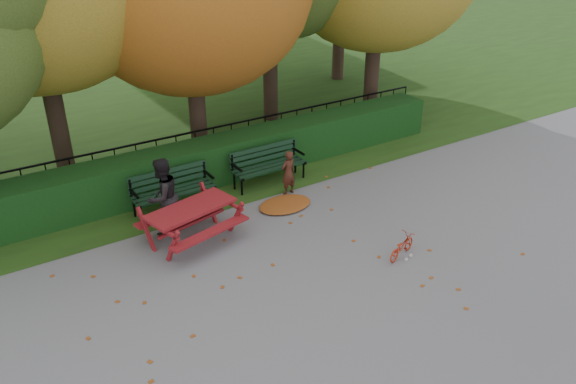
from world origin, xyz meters
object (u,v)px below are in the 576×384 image
picnic_table (191,215)px  child (288,173)px  bench_left (172,187)px  adult (163,197)px  bicycle (402,246)px  bench_right (267,162)px

picnic_table → child: bearing=1.5°
bench_left → adult: (-0.52, -0.86, 0.28)m
bench_left → child: child is taller
adult → bicycle: size_ratio=1.97×
bench_left → adult: size_ratio=1.12×
bicycle → child: bearing=-10.9°
bench_left → child: size_ratio=1.70×
bench_right → adult: (-2.92, -0.86, 0.28)m
picnic_table → adult: (-0.32, 0.60, 0.22)m
child → bench_right: bearing=-93.5°
bench_left → bicycle: bench_left is taller
child → bicycle: bearing=87.0°
adult → bicycle: bearing=111.8°
picnic_table → bench_left: bearing=69.6°
bench_left → adult: 1.04m
bench_left → bench_right: (2.40, 0.00, 0.00)m
adult → bicycle: adult is taller
picnic_table → child: size_ratio=1.90×
bench_left → bicycle: bearing=-55.0°
picnic_table → child: child is taller
adult → bench_left: bearing=-145.7°
bench_right → child: 0.79m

